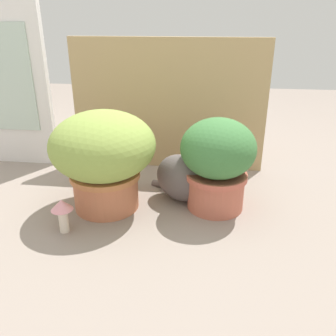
# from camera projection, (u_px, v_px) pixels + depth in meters

# --- Properties ---
(ground_plane) EXTENTS (6.00, 6.00, 0.00)m
(ground_plane) POSITION_uv_depth(u_px,v_px,m) (150.00, 210.00, 1.57)
(ground_plane) COLOR gray
(cardboard_backdrop) EXTENTS (1.05, 0.03, 0.70)m
(cardboard_backdrop) POSITION_uv_depth(u_px,v_px,m) (168.00, 106.00, 1.90)
(cardboard_backdrop) COLOR tan
(cardboard_backdrop) RESTS_ON ground
(window_panel_white) EXTENTS (0.40, 0.05, 0.88)m
(window_panel_white) POSITION_uv_depth(u_px,v_px,m) (14.00, 86.00, 1.92)
(window_panel_white) COLOR white
(window_panel_white) RESTS_ON ground
(grass_planter) EXTENTS (0.45, 0.45, 0.44)m
(grass_planter) POSITION_uv_depth(u_px,v_px,m) (104.00, 155.00, 1.50)
(grass_planter) COLOR #C06E4C
(grass_planter) RESTS_ON ground
(leafy_planter) EXTENTS (0.32, 0.32, 0.41)m
(leafy_planter) POSITION_uv_depth(u_px,v_px,m) (217.00, 161.00, 1.51)
(leafy_planter) COLOR #C0654E
(leafy_planter) RESTS_ON ground
(cat) EXTENTS (0.34, 0.30, 0.32)m
(cat) POSITION_uv_depth(u_px,v_px,m) (185.00, 177.00, 1.60)
(cat) COLOR #5F5554
(cat) RESTS_ON ground
(mushroom_ornament_pink) EXTENTS (0.09, 0.09, 0.14)m
(mushroom_ornament_pink) POSITION_uv_depth(u_px,v_px,m) (62.00, 210.00, 1.37)
(mushroom_ornament_pink) COLOR silver
(mushroom_ornament_pink) RESTS_ON ground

